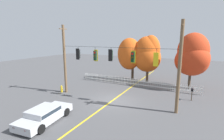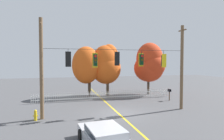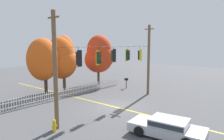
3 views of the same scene
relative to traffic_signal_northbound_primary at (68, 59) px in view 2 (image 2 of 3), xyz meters
name	(u,v)px [view 2 (image 2 of 3)]	position (x,y,z in m)	size (l,w,h in m)	color
ground	(118,113)	(4.13, 0.01, -4.60)	(80.00, 80.00, 0.00)	#4C4C4F
lane_centerline_stripe	(118,113)	(4.13, 0.01, -4.60)	(0.16, 36.00, 0.01)	gold
signal_support_span	(118,67)	(4.13, 0.01, -0.67)	(12.53, 1.10, 7.73)	brown
traffic_signal_northbound_primary	(68,59)	(0.00, 0.00, 0.00)	(0.43, 0.38, 1.41)	black
traffic_signal_southbound_primary	(95,60)	(2.16, 0.02, -0.07)	(0.43, 0.38, 1.48)	black
traffic_signal_northbound_secondary	(117,59)	(3.98, 0.00, 0.05)	(0.43, 0.38, 1.33)	black
traffic_signal_eastbound_side	(141,60)	(6.23, 0.02, -0.02)	(0.43, 0.38, 1.41)	black
traffic_signal_westbound_side	(163,61)	(8.35, 0.00, -0.10)	(0.43, 0.38, 1.51)	black
white_picket_fence	(105,95)	(4.36, 6.03, -4.08)	(16.03, 0.06, 1.03)	white
autumn_maple_near_fence	(86,64)	(2.52, 8.80, -0.55)	(3.51, 3.08, 6.32)	#473828
autumn_maple_mid	(106,65)	(5.19, 8.89, -0.61)	(3.83, 3.40, 6.70)	brown
autumn_oak_far_east	(150,64)	(10.98, 8.09, -0.53)	(4.00, 4.00, 6.95)	#473828
parked_car	(105,137)	(1.53, -6.21, -4.00)	(2.39, 4.69, 1.15)	#B7BABF
fire_hydrant	(36,115)	(-2.43, -0.30, -4.20)	(0.38, 0.22, 0.82)	gold
roadside_mailbox	(169,91)	(11.31, 3.76, -3.53)	(0.25, 0.44, 1.33)	brown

